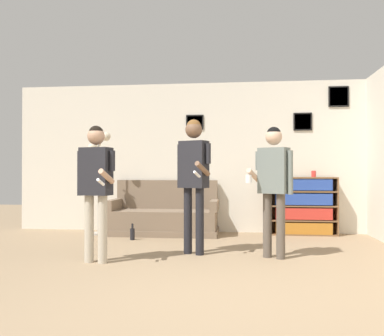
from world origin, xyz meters
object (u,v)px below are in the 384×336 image
object	(u,v)px
person_player_foreground_left	(96,179)
bottle_on_floor	(132,233)
person_watcher_holding_cup	(274,178)
drinking_cup	(314,174)
bookshelf	(303,206)
person_player_foreground_center	(194,170)
couch	(164,217)
floor_lamp	(98,161)

from	to	relation	value
person_player_foreground_left	bottle_on_floor	distance (m)	1.95
person_watcher_holding_cup	drinking_cup	size ratio (longest dim) A/B	14.84
bookshelf	bottle_on_floor	distance (m)	2.94
person_player_foreground_center	drinking_cup	world-z (taller)	person_player_foreground_center
person_player_foreground_center	person_watcher_holding_cup	bearing A→B (deg)	-7.65
drinking_cup	person_player_foreground_left	bearing A→B (deg)	-138.46
bookshelf	couch	bearing A→B (deg)	-175.40
couch	drinking_cup	xyz separation A→B (m)	(2.57, 0.19, 0.75)
person_watcher_holding_cup	floor_lamp	bearing A→B (deg)	148.85
bookshelf	person_player_foreground_center	world-z (taller)	person_player_foreground_center
couch	person_player_foreground_center	bearing A→B (deg)	-67.98
floor_lamp	person_player_foreground_left	size ratio (longest dim) A/B	1.09
floor_lamp	bottle_on_floor	size ratio (longest dim) A/B	6.84
couch	bottle_on_floor	distance (m)	0.82
drinking_cup	couch	bearing A→B (deg)	-175.73
bookshelf	bottle_on_floor	bearing A→B (deg)	-162.30
floor_lamp	person_player_foreground_center	bearing A→B (deg)	-40.88
couch	person_watcher_holding_cup	size ratio (longest dim) A/B	1.14
couch	person_player_foreground_center	xyz separation A→B (m)	(0.71, -1.77, 0.80)
bookshelf	person_watcher_holding_cup	size ratio (longest dim) A/B	0.69
person_player_foreground_center	drinking_cup	distance (m)	2.70
bottle_on_floor	drinking_cup	world-z (taller)	drinking_cup
couch	drinking_cup	bearing A→B (deg)	4.27
bottle_on_floor	person_player_foreground_left	bearing A→B (deg)	-89.83
couch	floor_lamp	xyz separation A→B (m)	(-1.13, -0.17, 0.97)
bookshelf	floor_lamp	size ratio (longest dim) A/B	0.64
bookshelf	person_player_foreground_left	xyz separation A→B (m)	(-2.77, -2.62, 0.50)
floor_lamp	person_player_foreground_center	world-z (taller)	floor_lamp
couch	bottle_on_floor	bearing A→B (deg)	-119.26
floor_lamp	bookshelf	bearing A→B (deg)	5.84
bookshelf	floor_lamp	world-z (taller)	floor_lamp
person_player_foreground_left	bottle_on_floor	bearing A→B (deg)	90.17
person_player_foreground_left	person_watcher_holding_cup	bearing A→B (deg)	13.75
person_watcher_holding_cup	couch	bearing A→B (deg)	132.43
person_player_foreground_left	bottle_on_floor	world-z (taller)	person_player_foreground_left
bottle_on_floor	drinking_cup	distance (m)	3.23
couch	person_watcher_holding_cup	world-z (taller)	person_watcher_holding_cup
bottle_on_floor	bookshelf	bearing A→B (deg)	17.70
floor_lamp	drinking_cup	world-z (taller)	floor_lamp
person_player_foreground_center	bottle_on_floor	xyz separation A→B (m)	(-1.10, 1.07, -1.00)
person_watcher_holding_cup	bottle_on_floor	distance (m)	2.61
person_watcher_holding_cup	person_player_foreground_center	bearing A→B (deg)	172.35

